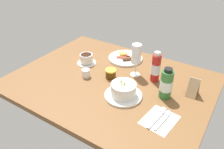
{
  "coord_description": "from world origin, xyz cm",
  "views": [
    {
      "loc": [
        58.57,
        -89.76,
        71.4
      ],
      "look_at": [
        3.4,
        -4.06,
        7.15
      ],
      "focal_mm": 36.2,
      "sensor_mm": 36.0,
      "label": 1
    }
  ],
  "objects": [
    {
      "name": "jam_jar",
      "position": [
        -1.51,
        2.22,
        2.76
      ],
      "size": [
        6.21,
        6.21,
        5.45
      ],
      "color": "#4C2C0A",
      "rests_on": "ground_plane"
    },
    {
      "name": "wine_glass",
      "position": [
        8.8,
        12.89,
        12.91
      ],
      "size": [
        5.86,
        5.86,
        19.47
      ],
      "color": "white",
      "rests_on": "ground_plane"
    },
    {
      "name": "menu_card",
      "position": [
        42.81,
        11.5,
        5.05
      ],
      "size": [
        5.11,
        7.1,
        10.22
      ],
      "color": "tan",
      "rests_on": "ground_plane"
    },
    {
      "name": "breakfast_plate",
      "position": [
        -5.81,
        26.55,
        0.95
      ],
      "size": [
        22.42,
        22.42,
        3.7
      ],
      "color": "white",
      "rests_on": "ground_plane"
    },
    {
      "name": "porridge_bowl",
      "position": [
        13.52,
        -9.12,
        3.74
      ],
      "size": [
        19.34,
        19.34,
        8.49
      ],
      "color": "white",
      "rests_on": "ground_plane"
    },
    {
      "name": "coffee_cup",
      "position": [
        -23.88,
        8.26,
        3.04
      ],
      "size": [
        12.12,
        12.57,
        6.32
      ],
      "color": "white",
      "rests_on": "ground_plane"
    },
    {
      "name": "creamer_jug",
      "position": [
        -14.36,
        -4.59,
        2.46
      ],
      "size": [
        5.71,
        4.75,
        5.36
      ],
      "color": "white",
      "rests_on": "ground_plane"
    },
    {
      "name": "ground_plane",
      "position": [
        0.0,
        0.0,
        -1.5
      ],
      "size": [
        110.0,
        84.0,
        3.0
      ],
      "primitive_type": "cube",
      "color": "brown"
    },
    {
      "name": "sauce_bottle_red",
      "position": [
        20.88,
        13.42,
        8.19
      ],
      "size": [
        5.1,
        5.1,
        17.9
      ],
      "color": "#B21E19",
      "rests_on": "ground_plane"
    },
    {
      "name": "sauce_bottle_green",
      "position": [
        31.37,
        2.22,
        7.7
      ],
      "size": [
        6.28,
        6.28,
        16.74
      ],
      "color": "#337233",
      "rests_on": "ground_plane"
    },
    {
      "name": "cutlery_setting",
      "position": [
        36.12,
        -14.8,
        0.26
      ],
      "size": [
        15.05,
        17.47,
        0.9
      ],
      "color": "white",
      "rests_on": "ground_plane"
    }
  ]
}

